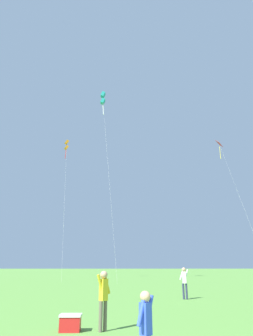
{
  "coord_description": "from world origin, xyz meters",
  "views": [
    {
      "loc": [
        -0.55,
        -3.07,
        1.72
      ],
      "look_at": [
        0.37,
        35.61,
        15.04
      ],
      "focal_mm": 30.48,
      "sensor_mm": 36.0,
      "label": 1
    }
  ],
  "objects": [
    {
      "name": "kite_orange_box",
      "position": [
        -9.25,
        39.49,
        20.11
      ],
      "size": [
        2.55,
        8.06,
        21.11
      ],
      "color": "orange",
      "rests_on": "ground_plane"
    },
    {
      "name": "person_in_blue_jacket",
      "position": [
        -1.0,
        5.84,
        0.95
      ],
      "size": [
        0.42,
        0.4,
        1.58
      ],
      "color": "#665B4C",
      "rests_on": "ground_plane"
    },
    {
      "name": "picnic_cooler",
      "position": [
        -1.9,
        5.86,
        0.22
      ],
      "size": [
        0.6,
        0.4,
        0.44
      ],
      "color": "red",
      "rests_on": "ground_plane"
    },
    {
      "name": "person_near_tree",
      "position": [
        3.06,
        13.79,
        0.99
      ],
      "size": [
        0.53,
        0.22,
        1.64
      ],
      "color": "#2D3351",
      "rests_on": "ground_plane"
    },
    {
      "name": "kite_teal_box",
      "position": [
        -3.41,
        36.9,
        27.29
      ],
      "size": [
        3.06,
        9.09,
        28.53
      ],
      "color": "teal",
      "rests_on": "ground_plane"
    },
    {
      "name": "person_child_small",
      "position": [
        -0.11,
        2.19,
        0.79
      ],
      "size": [
        0.34,
        0.35,
        1.32
      ],
      "color": "#665B4C",
      "rests_on": "ground_plane"
    },
    {
      "name": "kite_red_high",
      "position": [
        15.69,
        38.98,
        19.4
      ],
      "size": [
        3.08,
        6.48,
        21.21
      ],
      "color": "red",
      "rests_on": "ground_plane"
    }
  ]
}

